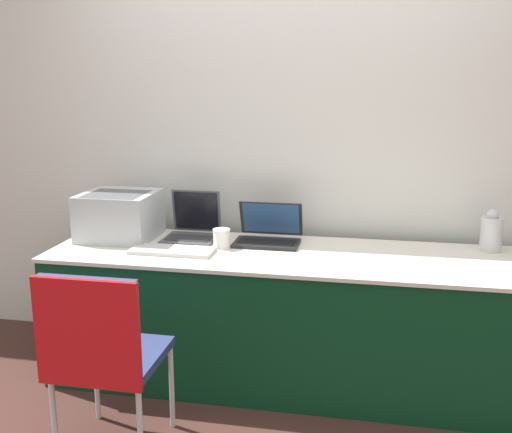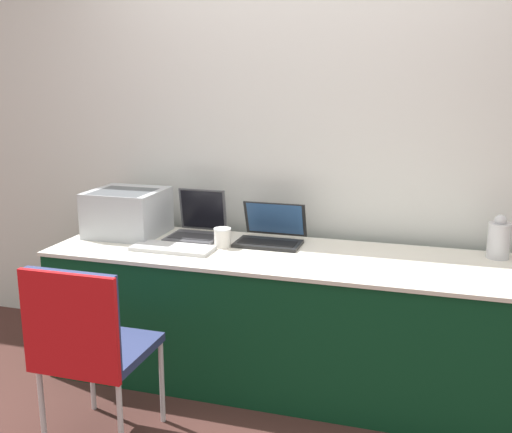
{
  "view_description": "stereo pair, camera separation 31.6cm",
  "coord_description": "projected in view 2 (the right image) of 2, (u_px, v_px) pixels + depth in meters",
  "views": [
    {
      "loc": [
        0.42,
        -2.64,
        1.62
      ],
      "look_at": [
        -0.17,
        0.39,
        0.9
      ],
      "focal_mm": 42.0,
      "sensor_mm": 36.0,
      "label": 1
    },
    {
      "loc": [
        0.73,
        -2.56,
        1.62
      ],
      "look_at": [
        -0.17,
        0.39,
        0.9
      ],
      "focal_mm": 42.0,
      "sensor_mm": 36.0,
      "label": 2
    }
  ],
  "objects": [
    {
      "name": "ground_plane",
      "position": [
        266.0,
        413.0,
        2.96
      ],
      "size": [
        14.0,
        14.0,
        0.0
      ],
      "primitive_type": "plane",
      "color": "#472823"
    },
    {
      "name": "wall_back",
      "position": [
        307.0,
        134.0,
        3.43
      ],
      "size": [
        8.0,
        0.05,
        2.6
      ],
      "color": "silver",
      "rests_on": "ground_plane"
    },
    {
      "name": "table",
      "position": [
        285.0,
        318.0,
        3.2
      ],
      "size": [
        2.51,
        0.72,
        0.72
      ],
      "color": "#0C381E",
      "rests_on": "ground_plane"
    },
    {
      "name": "printer",
      "position": [
        127.0,
        211.0,
        3.47
      ],
      "size": [
        0.41,
        0.39,
        0.26
      ],
      "color": "#B2B7BC",
      "rests_on": "table"
    },
    {
      "name": "laptop_left",
      "position": [
        197.0,
        227.0,
        3.44
      ],
      "size": [
        0.29,
        0.29,
        0.26
      ],
      "color": "#4C4C51",
      "rests_on": "table"
    },
    {
      "name": "laptop_right",
      "position": [
        271.0,
        234.0,
        3.32
      ],
      "size": [
        0.36,
        0.29,
        0.22
      ],
      "color": "black",
      "rests_on": "table"
    },
    {
      "name": "external_keyboard",
      "position": [
        173.0,
        248.0,
        3.19
      ],
      "size": [
        0.44,
        0.18,
        0.02
      ],
      "color": "silver",
      "rests_on": "table"
    },
    {
      "name": "coffee_cup",
      "position": [
        222.0,
        238.0,
        3.24
      ],
      "size": [
        0.09,
        0.09,
        0.1
      ],
      "color": "white",
      "rests_on": "table"
    },
    {
      "name": "metal_pitcher",
      "position": [
        499.0,
        239.0,
        3.03
      ],
      "size": [
        0.11,
        0.11,
        0.23
      ],
      "color": "silver",
      "rests_on": "table"
    },
    {
      "name": "chair",
      "position": [
        86.0,
        338.0,
        2.53
      ],
      "size": [
        0.44,
        0.45,
        0.87
      ],
      "color": "navy",
      "rests_on": "ground_plane"
    }
  ]
}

